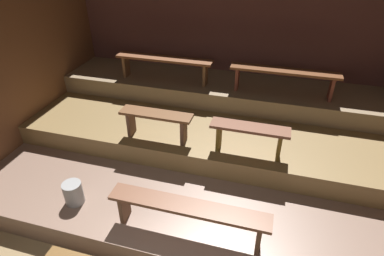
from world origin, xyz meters
TOP-DOWN VIEW (x-y plane):
  - ground at (0.00, 2.51)m, footprint 6.72×5.81m
  - wall_back at (0.00, 5.04)m, footprint 6.72×0.06m
  - wall_left at (-2.99, 2.51)m, footprint 0.06×5.81m
  - platform_lower at (0.00, 3.07)m, footprint 5.92×3.88m
  - platform_middle at (0.00, 3.77)m, footprint 5.92×2.48m
  - platform_upper at (0.00, 4.44)m, footprint 5.92×1.14m
  - bench_lower_center at (0.19, 1.53)m, footprint 1.85×0.26m
  - bench_middle_left at (-0.68, 2.85)m, footprint 1.08×0.26m
  - bench_middle_right at (0.68, 2.85)m, footprint 1.08×0.26m
  - bench_upper_left at (-1.05, 4.23)m, footprint 1.77×0.26m
  - bench_upper_right at (1.05, 4.23)m, footprint 1.77×0.26m
  - pail_lower at (-1.37, 1.60)m, footprint 0.24×0.24m

SIDE VIEW (x-z plane):
  - ground at x=0.00m, z-range -0.08..0.00m
  - platform_lower at x=0.00m, z-range 0.00..0.32m
  - pail_lower at x=-1.37m, z-range 0.32..0.62m
  - platform_middle at x=0.00m, z-range 0.32..0.64m
  - bench_lower_center at x=0.19m, z-range 0.45..0.89m
  - platform_upper at x=0.00m, z-range 0.64..0.95m
  - bench_middle_left at x=-0.68m, z-range 0.74..1.18m
  - bench_middle_right at x=0.68m, z-range 0.74..1.18m
  - bench_upper_left at x=-1.05m, z-range 1.09..1.52m
  - bench_upper_right at x=1.05m, z-range 1.09..1.52m
  - wall_back at x=0.00m, z-range 0.00..2.62m
  - wall_left at x=-2.99m, z-range 0.00..2.62m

